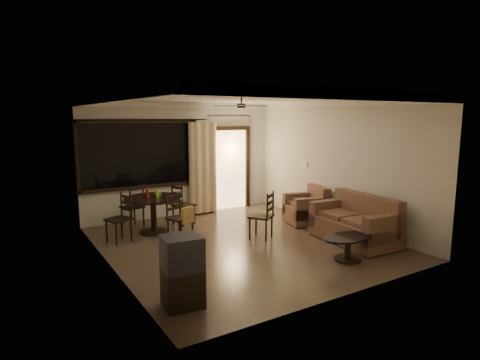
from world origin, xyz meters
TOP-DOWN VIEW (x-y plane):
  - ground at (0.00, 0.00)m, footprint 5.50×5.50m
  - room_shell at (0.59, 1.77)m, footprint 5.50×6.70m
  - dining_table at (-1.21, 1.60)m, footprint 1.22×1.22m
  - dining_chair_west at (-2.00, 1.34)m, footprint 0.53×0.53m
  - dining_chair_east at (-0.41, 1.85)m, footprint 0.53×0.53m
  - dining_chair_south at (-0.94, 0.78)m, footprint 0.53×0.56m
  - dining_chair_north at (-1.45, 2.29)m, footprint 0.53×0.53m
  - tv_cabinet at (-2.05, -1.85)m, footprint 0.54×0.49m
  - sofa at (1.97, -1.12)m, footprint 1.01×1.75m
  - armchair at (2.10, 0.45)m, footprint 1.03×1.03m
  - coffee_table at (1.05, -1.78)m, footprint 0.96×0.58m
  - side_chair at (0.50, 0.02)m, footprint 0.60×0.60m

SIDE VIEW (x-z plane):
  - ground at x=0.00m, z-range 0.00..0.00m
  - coffee_table at x=1.05m, z-range 0.07..0.49m
  - dining_chair_west at x=-2.00m, z-range -0.19..0.76m
  - dining_chair_east at x=-0.41m, z-range -0.19..0.76m
  - dining_chair_north at x=-1.45m, z-range -0.19..0.76m
  - side_chair at x=0.50m, z-range -0.20..0.77m
  - dining_chair_south at x=-0.94m, z-range -0.17..0.78m
  - armchair at x=2.10m, z-range -0.07..0.77m
  - sofa at x=1.97m, z-range -0.09..0.81m
  - tv_cabinet at x=-2.05m, z-range 0.00..0.95m
  - dining_table at x=-1.21m, z-range 0.11..1.09m
  - room_shell at x=0.59m, z-range -0.92..4.58m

